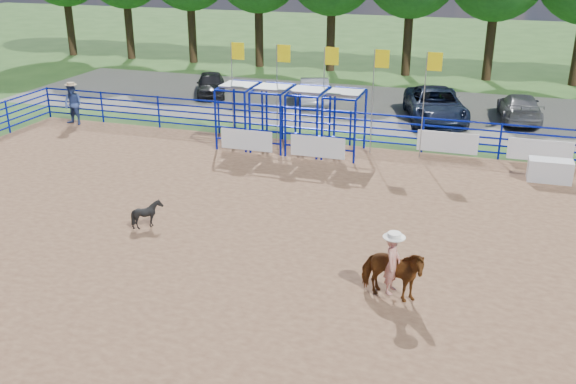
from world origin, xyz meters
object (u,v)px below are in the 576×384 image
object	(u,v)px
car_a	(211,84)
announcer_table	(550,170)
spectator_cowboy	(73,104)
car_d	(520,107)
horse_and_rider	(392,267)
car_b	(314,90)
car_c	(435,105)
calf	(147,214)

from	to	relation	value
car_a	announcer_table	bearing A→B (deg)	-50.45
spectator_cowboy	car_a	size ratio (longest dim) A/B	0.53
announcer_table	car_d	bearing A→B (deg)	96.48
announcer_table	horse_and_rider	size ratio (longest dim) A/B	0.61
car_d	car_b	bearing A→B (deg)	-7.75
horse_and_rider	car_c	xyz separation A→B (m)	(-0.73, 17.00, -0.10)
horse_and_rider	car_b	world-z (taller)	horse_and_rider
car_a	car_c	size ratio (longest dim) A/B	0.68
horse_and_rider	calf	xyz separation A→B (m)	(-7.67, 1.88, -0.43)
car_b	car_d	distance (m)	10.35
spectator_cowboy	car_d	distance (m)	21.14
calf	car_a	world-z (taller)	car_a
horse_and_rider	car_b	bearing A→B (deg)	111.11
horse_and_rider	calf	size ratio (longest dim) A/B	2.91
car_a	car_c	xyz separation A→B (m)	(12.42, -1.62, 0.13)
horse_and_rider	car_b	xyz separation A→B (m)	(-7.23, 18.74, -0.18)
car_d	horse_and_rider	bearing A→B (deg)	74.92
calf	car_a	size ratio (longest dim) A/B	0.23
announcer_table	horse_and_rider	distance (m)	10.68
announcer_table	calf	world-z (taller)	calf
car_a	horse_and_rider	bearing A→B (deg)	-78.26
car_a	car_b	size ratio (longest dim) A/B	0.90
horse_and_rider	car_d	size ratio (longest dim) A/B	0.56
announcer_table	calf	distance (m)	14.20
car_c	car_a	bearing A→B (deg)	158.39
car_b	car_c	distance (m)	6.73
spectator_cowboy	car_c	bearing A→B (deg)	20.20
horse_and_rider	calf	world-z (taller)	horse_and_rider
car_d	car_a	bearing A→B (deg)	-6.49
spectator_cowboy	car_c	size ratio (longest dim) A/B	0.36
car_b	car_d	world-z (taller)	car_b
spectator_cowboy	car_a	world-z (taller)	spectator_cowboy
announcer_table	car_d	xyz separation A→B (m)	(-0.96, 8.46, 0.23)
announcer_table	car_a	distance (m)	19.33
spectator_cowboy	car_d	size ratio (longest dim) A/B	0.45
horse_and_rider	car_a	size ratio (longest dim) A/B	0.66
spectator_cowboy	car_a	xyz separation A→B (m)	(3.60, 7.51, -0.35)
announcer_table	car_b	xyz separation A→B (m)	(-11.30, 8.88, 0.27)
car_a	car_d	size ratio (longest dim) A/B	0.85
spectator_cowboy	car_d	bearing A→B (deg)	19.96
calf	horse_and_rider	bearing A→B (deg)	-102.74
car_b	car_c	bearing A→B (deg)	147.81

